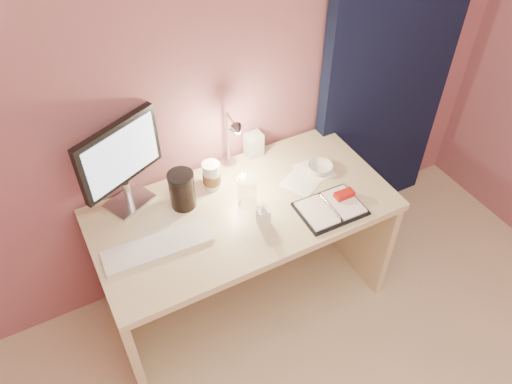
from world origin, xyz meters
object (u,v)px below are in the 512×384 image
desk_lamp (237,140)px  desk (237,229)px  product_box (254,145)px  clear_cup (247,191)px  bowl (320,168)px  coffee_cup (211,176)px  lotion_bottle (263,213)px  monitor (119,159)px  planner (332,207)px  dark_jar (182,191)px  keyboard (158,247)px

desk_lamp → desk: bearing=-114.5°
desk_lamp → product_box: bearing=37.5°
desk → clear_cup: (0.03, -0.06, 0.30)m
bowl → desk_lamp: desk_lamp is taller
coffee_cup → lotion_bottle: bearing=-72.4°
coffee_cup → product_box: 0.31m
monitor → clear_cup: 0.58m
lotion_bottle → product_box: 0.48m
planner → desk_lamp: size_ratio=0.92×
desk_lamp → monitor: bearing=-180.0°
dark_jar → keyboard: bearing=-135.7°
coffee_cup → dark_jar: size_ratio=0.84×
product_box → planner: bearing=-77.3°
planner → dark_jar: dark_jar is taller
desk → desk_lamp: (0.09, 0.15, 0.43)m
dark_jar → desk_lamp: desk_lamp is taller
clear_cup → planner: bearing=-33.2°
desk → coffee_cup: size_ratio=9.94×
dark_jar → product_box: size_ratio=1.28×
coffee_cup → clear_cup: clear_cup is taller
coffee_cup → dark_jar: dark_jar is taller
desk → desk_lamp: 0.47m
monitor → product_box: bearing=-21.1°
planner → desk_lamp: (-0.27, 0.43, 0.20)m
dark_jar → coffee_cup: bearing=17.1°
desk → desk_lamp: desk_lamp is taller
keyboard → coffee_cup: coffee_cup is taller
keyboard → clear_cup: clear_cup is taller
bowl → dark_jar: 0.70m
lotion_bottle → desk: bearing=100.0°
dark_jar → bowl: bearing=-8.3°
monitor → dark_jar: (0.22, -0.13, -0.18)m
coffee_cup → bowl: coffee_cup is taller
monitor → dark_jar: 0.32m
desk → lotion_bottle: (0.04, -0.20, 0.28)m
product_box → lotion_bottle: bearing=-114.5°
monitor → lotion_bottle: 0.67m
planner → coffee_cup: 0.58m
dark_jar → desk: bearing=-16.9°
bowl → coffee_cup: bearing=163.8°
bowl → dark_jar: (-0.69, 0.10, 0.06)m
monitor → desk_lamp: (0.54, -0.05, -0.06)m
desk → planner: (0.36, -0.28, 0.24)m
planner → bowl: size_ratio=2.42×
clear_cup → desk_lamp: bearing=75.0°
desk → keyboard: size_ratio=2.99×
clear_cup → dark_jar: (-0.26, 0.13, 0.00)m
desk → lotion_bottle: 0.35m
keyboard → monitor: bearing=96.4°
dark_jar → lotion_bottle: bearing=-45.3°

